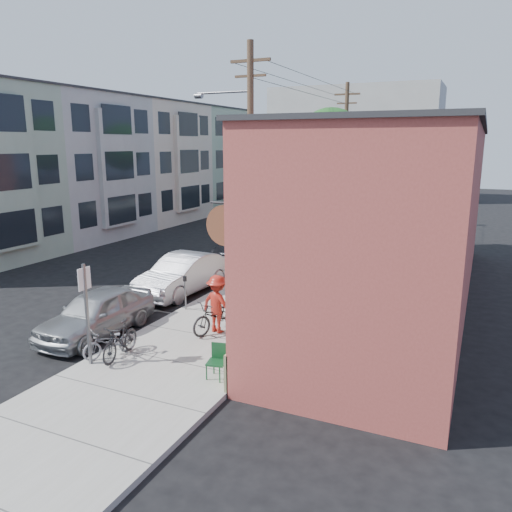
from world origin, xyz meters
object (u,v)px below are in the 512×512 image
at_px(patron_green, 272,296).
at_px(car_0, 97,313).
at_px(parking_meter_far, 279,243).
at_px(parked_bike_b, 110,342).
at_px(parked_bike_a, 120,340).
at_px(cyclist, 218,304).
at_px(car_3, 291,230).
at_px(tree_bare, 263,220).
at_px(parking_meter_near, 185,287).
at_px(patio_chair_b, 217,362).
at_px(car_2, 252,244).
at_px(patio_chair_a, 276,320).
at_px(car_1, 183,274).
at_px(sign_post, 86,305).
at_px(patron_grey, 276,295).
at_px(tree_leafy_mid, 330,144).
at_px(tree_leafy_far, 362,148).
at_px(utility_pole_near, 249,158).
at_px(bus, 302,198).

bearing_deg(patron_green, car_0, -76.75).
distance_m(parking_meter_far, parked_bike_b, 13.41).
distance_m(patron_green, parked_bike_a, 5.23).
distance_m(cyclist, car_3, 16.54).
relative_size(tree_bare, parked_bike_b, 3.22).
bearing_deg(tree_bare, parking_meter_far, 99.20).
relative_size(parked_bike_a, car_0, 0.39).
xyz_separation_m(parking_meter_near, car_3, (-1.45, 14.71, -0.30)).
xyz_separation_m(patio_chair_b, cyclist, (-1.53, 2.87, 0.49)).
bearing_deg(patio_chair_b, tree_bare, 95.63).
bearing_deg(car_2, patio_chair_a, -58.08).
bearing_deg(car_1, sign_post, -74.59).
height_order(parking_meter_near, tree_bare, tree_bare).
height_order(sign_post, patio_chair_a, sign_post).
bearing_deg(patron_green, patron_grey, 156.43).
height_order(parking_meter_near, tree_leafy_mid, tree_leafy_mid).
bearing_deg(parking_meter_far, patio_chair_a, -68.69).
distance_m(tree_leafy_mid, tree_leafy_far, 8.58).
xyz_separation_m(utility_pole_near, parked_bike_b, (0.12, -9.48, -4.85)).
distance_m(parked_bike_b, car_2, 13.30).
bearing_deg(car_0, tree_leafy_far, 85.96).
height_order(sign_post, car_1, sign_post).
bearing_deg(patio_chair_a, car_2, 101.66).
height_order(tree_leafy_mid, parked_bike_a, tree_leafy_mid).
bearing_deg(sign_post, parking_meter_near, 91.15).
distance_m(patio_chair_a, car_3, 16.44).
bearing_deg(tree_leafy_mid, parking_meter_far, -94.53).
height_order(tree_leafy_far, car_2, tree_leafy_far).
bearing_deg(parked_bike_b, tree_leafy_mid, 114.35).
bearing_deg(car_2, tree_leafy_mid, 77.56).
height_order(parked_bike_b, car_3, car_3).
height_order(utility_pole_near, car_1, utility_pole_near).
relative_size(cyclist, parked_bike_b, 1.18).
bearing_deg(parking_meter_far, tree_leafy_mid, 85.47).
height_order(car_0, car_1, car_1).
distance_m(parking_meter_near, car_0, 3.30).
xyz_separation_m(tree_leafy_mid, patron_green, (2.78, -15.86, -4.94)).
relative_size(patron_grey, car_0, 0.39).
relative_size(sign_post, tree_leafy_far, 0.36).
distance_m(patio_chair_a, patron_grey, 1.41).
bearing_deg(parking_meter_near, patio_chair_a, -12.31).
height_order(parking_meter_far, bus, bus).
bearing_deg(car_0, cyclist, 23.20).
xyz_separation_m(tree_leafy_far, patio_chair_a, (3.31, -25.41, -5.10)).
distance_m(patron_green, car_1, 5.18).
bearing_deg(tree_leafy_far, patron_grey, -83.40).
distance_m(parking_meter_near, car_3, 14.78).
distance_m(parking_meter_far, car_2, 1.47).
relative_size(parked_bike_b, car_0, 0.36).
relative_size(utility_pole_near, patron_grey, 5.94).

